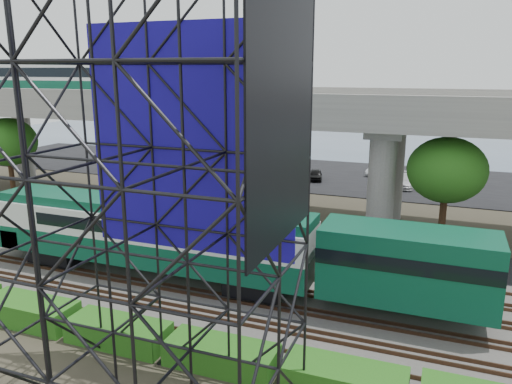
% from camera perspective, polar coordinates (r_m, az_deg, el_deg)
% --- Properties ---
extents(ground, '(140.00, 140.00, 0.00)m').
position_cam_1_polar(ground, '(27.52, -11.72, -11.83)').
color(ground, '#474233').
rests_on(ground, ground).
extents(ballast_bed, '(90.00, 12.00, 0.20)m').
position_cam_1_polar(ballast_bed, '(29.01, -9.59, -10.11)').
color(ballast_bed, slate).
rests_on(ballast_bed, ground).
extents(service_road, '(90.00, 5.00, 0.08)m').
position_cam_1_polar(service_road, '(36.07, -2.73, -5.16)').
color(service_road, black).
rests_on(service_road, ground).
extents(parking_lot, '(90.00, 18.00, 0.08)m').
position_cam_1_polar(parking_lot, '(57.61, 6.68, 2.02)').
color(parking_lot, black).
rests_on(parking_lot, ground).
extents(harbor_water, '(140.00, 40.00, 0.03)m').
position_cam_1_polar(harbor_water, '(78.80, 10.70, 5.06)').
color(harbor_water, '#3F5067').
rests_on(harbor_water, ground).
extents(rail_tracks, '(90.00, 9.52, 0.16)m').
position_cam_1_polar(rail_tracks, '(28.94, -9.60, -9.79)').
color(rail_tracks, '#472D1E').
rests_on(rail_tracks, ballast_bed).
extents(commuter_train, '(29.30, 3.06, 4.30)m').
position_cam_1_polar(commuter_train, '(27.66, -8.52, -5.10)').
color(commuter_train, black).
rests_on(commuter_train, rail_tracks).
extents(overpass, '(80.00, 12.00, 12.40)m').
position_cam_1_polar(overpass, '(39.87, -1.57, 8.73)').
color(overpass, '#9E9B93').
rests_on(overpass, ground).
extents(scaffold_tower, '(9.36, 6.36, 15.00)m').
position_cam_1_polar(scaffold_tower, '(15.95, -12.70, -2.24)').
color(scaffold_tower, black).
rests_on(scaffold_tower, ground).
extents(hedge_strip, '(34.60, 1.80, 1.20)m').
position_cam_1_polar(hedge_strip, '(23.63, -15.43, -15.09)').
color(hedge_strip, '#1E5A14').
rests_on(hedge_strip, ground).
extents(trees, '(40.94, 16.94, 7.69)m').
position_cam_1_polar(trees, '(41.68, -5.59, 5.23)').
color(trees, '#382314').
rests_on(trees, ground).
extents(suv, '(5.30, 3.18, 1.38)m').
position_cam_1_polar(suv, '(36.84, -5.97, -3.61)').
color(suv, black).
rests_on(suv, service_road).
extents(parked_cars, '(36.22, 9.61, 1.31)m').
position_cam_1_polar(parked_cars, '(56.69, 7.19, 2.48)').
color(parked_cars, '#B9B9B9').
rests_on(parked_cars, parking_lot).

